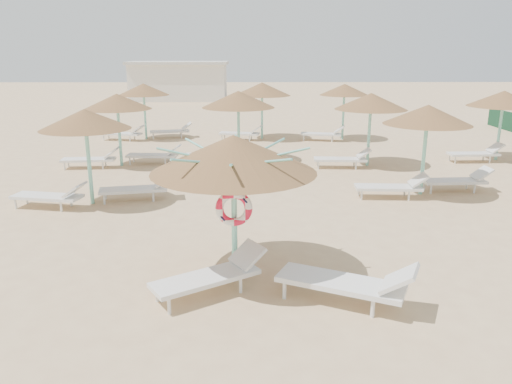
{
  "coord_description": "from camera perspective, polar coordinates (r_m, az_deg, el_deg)",
  "views": [
    {
      "loc": [
        0.18,
        -8.95,
        4.17
      ],
      "look_at": [
        0.28,
        1.13,
        1.3
      ],
      "focal_mm": 35.0,
      "sensor_mm": 36.0,
      "label": 1
    }
  ],
  "objects": [
    {
      "name": "lounger_main_b",
      "position": [
        8.69,
        10.63,
        -10.11
      ],
      "size": [
        2.39,
        1.61,
        0.84
      ],
      "rotation": [
        0.0,
        0.0,
        -0.44
      ],
      "color": "silver",
      "rests_on": "ground"
    },
    {
      "name": "service_hut",
      "position": [
        44.46,
        -8.78,
        12.46
      ],
      "size": [
        8.4,
        4.4,
        3.25
      ],
      "color": "silver",
      "rests_on": "ground"
    },
    {
      "name": "palapa_field",
      "position": [
        19.1,
        5.4,
        10.19
      ],
      "size": [
        18.22,
        13.37,
        2.7
      ],
      "color": "#7AD4C0",
      "rests_on": "ground"
    },
    {
      "name": "main_palapa",
      "position": [
        9.01,
        -2.59,
        4.29
      ],
      "size": [
        3.03,
        3.03,
        2.72
      ],
      "color": "#7AD4C0",
      "rests_on": "ground"
    },
    {
      "name": "ground",
      "position": [
        9.88,
        -1.59,
        -9.09
      ],
      "size": [
        120.0,
        120.0,
        0.0
      ],
      "primitive_type": "plane",
      "color": "tan",
      "rests_on": "ground"
    },
    {
      "name": "lounger_main_a",
      "position": [
        8.95,
        -4.97,
        -9.38
      ],
      "size": [
        2.08,
        1.64,
        0.75
      ],
      "rotation": [
        0.0,
        0.0,
        0.57
      ],
      "color": "silver",
      "rests_on": "ground"
    }
  ]
}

